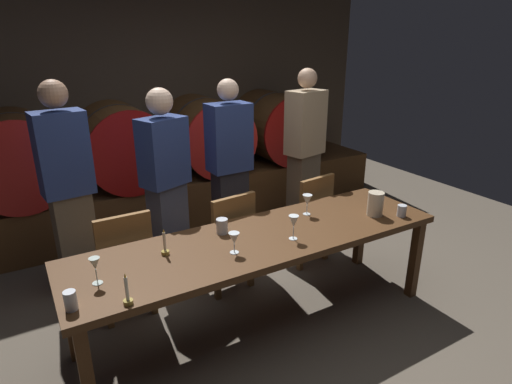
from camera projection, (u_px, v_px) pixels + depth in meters
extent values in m
plane|color=brown|center=(268.00, 319.00, 3.30)|extent=(7.89, 7.89, 0.00)
cube|color=#473A2D|center=(146.00, 99.00, 5.11)|extent=(6.07, 0.24, 2.70)
cube|color=brown|center=(168.00, 197.00, 5.04)|extent=(5.46, 0.90, 0.53)
cylinder|color=#513319|center=(16.00, 158.00, 4.10)|extent=(0.86, 0.89, 0.86)
cylinder|color=#B21C16|center=(19.00, 170.00, 3.72)|extent=(0.88, 0.03, 0.88)
cylinder|color=#B21C16|center=(14.00, 147.00, 4.47)|extent=(0.88, 0.03, 0.88)
cylinder|color=#2D2D33|center=(16.00, 158.00, 4.10)|extent=(0.87, 0.04, 0.87)
cylinder|color=brown|center=(121.00, 145.00, 4.57)|extent=(0.86, 0.89, 0.86)
cylinder|color=maroon|center=(132.00, 155.00, 4.20)|extent=(0.88, 0.03, 0.88)
cylinder|color=maroon|center=(111.00, 137.00, 4.94)|extent=(0.88, 0.03, 0.88)
cylinder|color=#2D2D33|center=(121.00, 145.00, 4.57)|extent=(0.87, 0.04, 0.87)
cylinder|color=brown|center=(206.00, 135.00, 5.04)|extent=(0.86, 0.89, 0.86)
cylinder|color=#B21C16|center=(223.00, 142.00, 4.67)|extent=(0.88, 0.03, 0.88)
cylinder|color=#B21C16|center=(191.00, 128.00, 5.41)|extent=(0.88, 0.03, 0.88)
cylinder|color=#2D2D33|center=(206.00, 135.00, 5.04)|extent=(0.87, 0.04, 0.87)
cylinder|color=#513319|center=(275.00, 126.00, 5.51)|extent=(0.86, 0.89, 0.86)
cylinder|color=maroon|center=(295.00, 133.00, 5.13)|extent=(0.88, 0.03, 0.88)
cylinder|color=maroon|center=(257.00, 120.00, 5.88)|extent=(0.88, 0.03, 0.88)
cylinder|color=#2D2D33|center=(275.00, 126.00, 5.51)|extent=(0.87, 0.04, 0.87)
cube|color=#4C2D16|center=(262.00, 240.00, 3.01)|extent=(2.73, 0.76, 0.05)
cube|color=#4C2D16|center=(87.00, 380.00, 2.27)|extent=(0.07, 0.07, 0.68)
cube|color=#4C2D16|center=(415.00, 259.00, 3.49)|extent=(0.07, 0.07, 0.68)
cube|color=#4C2D16|center=(69.00, 316.00, 2.79)|extent=(0.07, 0.07, 0.68)
cube|color=#4C2D16|center=(360.00, 230.00, 4.01)|extent=(0.07, 0.07, 0.68)
cube|color=brown|center=(122.00, 260.00, 3.28)|extent=(0.40, 0.40, 0.04)
cube|color=brown|center=(125.00, 243.00, 3.06)|extent=(0.40, 0.04, 0.42)
cube|color=brown|center=(140.00, 270.00, 3.58)|extent=(0.04, 0.04, 0.42)
cube|color=brown|center=(98.00, 282.00, 3.41)|extent=(0.04, 0.04, 0.42)
cube|color=brown|center=(153.00, 290.00, 3.30)|extent=(0.04, 0.04, 0.42)
cube|color=brown|center=(108.00, 303.00, 3.14)|extent=(0.04, 0.04, 0.42)
cube|color=brown|center=(223.00, 239.00, 3.63)|extent=(0.44, 0.44, 0.04)
cube|color=brown|center=(234.00, 221.00, 3.41)|extent=(0.40, 0.08, 0.42)
cube|color=brown|center=(229.00, 249.00, 3.93)|extent=(0.05, 0.05, 0.42)
cube|color=brown|center=(197.00, 260.00, 3.74)|extent=(0.05, 0.05, 0.42)
cube|color=brown|center=(251.00, 264.00, 3.68)|extent=(0.05, 0.05, 0.42)
cube|color=brown|center=(217.00, 277.00, 3.49)|extent=(0.05, 0.05, 0.42)
cube|color=brown|center=(302.00, 216.00, 4.07)|extent=(0.45, 0.45, 0.04)
cube|color=brown|center=(317.00, 199.00, 3.86)|extent=(0.40, 0.09, 0.42)
cube|color=brown|center=(301.00, 228.00, 4.38)|extent=(0.05, 0.05, 0.42)
cube|color=brown|center=(276.00, 237.00, 4.18)|extent=(0.05, 0.05, 0.42)
cube|color=brown|center=(326.00, 239.00, 4.13)|extent=(0.05, 0.05, 0.42)
cube|color=brown|center=(300.00, 250.00, 3.93)|extent=(0.05, 0.05, 0.42)
cube|color=brown|center=(77.00, 242.00, 3.56)|extent=(0.32, 0.23, 0.88)
cube|color=navy|center=(63.00, 154.00, 3.30)|extent=(0.41, 0.28, 0.66)
sphere|color=tan|center=(53.00, 94.00, 3.14)|extent=(0.21, 0.21, 0.21)
cube|color=#33384C|center=(170.00, 231.00, 3.77)|extent=(0.35, 0.29, 0.88)
cube|color=navy|center=(163.00, 152.00, 3.51)|extent=(0.44, 0.36, 0.57)
sphere|color=beige|center=(159.00, 101.00, 3.37)|extent=(0.22, 0.22, 0.22)
cube|color=black|center=(231.00, 214.00, 4.09)|extent=(0.31, 0.21, 0.90)
cube|color=navy|center=(229.00, 137.00, 3.83)|extent=(0.39, 0.25, 0.61)
sphere|color=beige|center=(228.00, 90.00, 3.68)|extent=(0.19, 0.19, 0.19)
cube|color=brown|center=(303.00, 196.00, 4.53)|extent=(0.34, 0.26, 0.93)
cube|color=tan|center=(306.00, 123.00, 4.26)|extent=(0.42, 0.32, 0.64)
sphere|color=#D8A884|center=(307.00, 78.00, 4.11)|extent=(0.19, 0.19, 0.19)
cylinder|color=olive|center=(128.00, 302.00, 2.25)|extent=(0.05, 0.05, 0.02)
cylinder|color=#EDE5CC|center=(127.00, 289.00, 2.22)|extent=(0.02, 0.02, 0.14)
cone|color=yellow|center=(125.00, 275.00, 2.19)|extent=(0.01, 0.01, 0.02)
cylinder|color=olive|center=(165.00, 253.00, 2.76)|extent=(0.05, 0.05, 0.02)
cylinder|color=#EDE5CC|center=(164.00, 242.00, 2.73)|extent=(0.02, 0.02, 0.13)
cone|color=yellow|center=(163.00, 231.00, 2.70)|extent=(0.01, 0.01, 0.02)
cylinder|color=beige|center=(375.00, 204.00, 3.34)|extent=(0.12, 0.12, 0.19)
cylinder|color=silver|center=(98.00, 283.00, 2.44)|extent=(0.06, 0.06, 0.00)
cylinder|color=silver|center=(97.00, 276.00, 2.42)|extent=(0.01, 0.01, 0.09)
cone|color=silver|center=(95.00, 264.00, 2.39)|extent=(0.06, 0.06, 0.07)
cylinder|color=white|center=(234.00, 252.00, 2.78)|extent=(0.06, 0.06, 0.00)
cylinder|color=white|center=(234.00, 248.00, 2.77)|extent=(0.01, 0.01, 0.06)
cone|color=white|center=(234.00, 238.00, 2.75)|extent=(0.07, 0.07, 0.08)
cylinder|color=white|center=(293.00, 239.00, 2.97)|extent=(0.06, 0.06, 0.00)
cylinder|color=white|center=(293.00, 233.00, 2.95)|extent=(0.01, 0.01, 0.09)
cone|color=white|center=(294.00, 221.00, 2.92)|extent=(0.07, 0.07, 0.09)
cylinder|color=white|center=(307.00, 214.00, 3.38)|extent=(0.06, 0.06, 0.00)
cylinder|color=white|center=(307.00, 210.00, 3.37)|extent=(0.01, 0.01, 0.07)
cone|color=white|center=(307.00, 200.00, 3.34)|extent=(0.08, 0.08, 0.09)
cylinder|color=silver|center=(71.00, 301.00, 2.19)|extent=(0.06, 0.06, 0.11)
cylinder|color=silver|center=(222.00, 226.00, 3.04)|extent=(0.08, 0.08, 0.11)
cylinder|color=silver|center=(402.00, 211.00, 3.33)|extent=(0.07, 0.07, 0.09)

